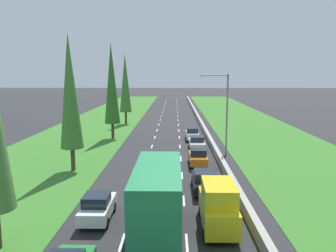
% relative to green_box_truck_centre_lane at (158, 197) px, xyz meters
% --- Properties ---
extents(ground_plane, '(300.00, 300.00, 0.00)m').
position_rel_green_box_truck_centre_lane_xyz_m(ground_plane, '(-0.19, 44.04, -2.18)').
color(ground_plane, '#28282B').
rests_on(ground_plane, ground).
extents(grass_verge_left, '(14.00, 140.00, 0.04)m').
position_rel_green_box_truck_centre_lane_xyz_m(grass_verge_left, '(-12.84, 44.04, -2.16)').
color(grass_verge_left, '#387528').
rests_on(grass_verge_left, ground).
extents(grass_verge_right, '(14.00, 140.00, 0.04)m').
position_rel_green_box_truck_centre_lane_xyz_m(grass_verge_right, '(14.16, 44.04, -2.16)').
color(grass_verge_right, '#387528').
rests_on(grass_verge_right, ground).
extents(median_barrier, '(0.44, 120.00, 0.85)m').
position_rel_green_box_truck_centre_lane_xyz_m(median_barrier, '(5.51, 44.04, -1.76)').
color(median_barrier, '#9E9B93').
rests_on(median_barrier, ground).
extents(lane_markings, '(3.64, 116.00, 0.01)m').
position_rel_green_box_truck_centre_lane_xyz_m(lane_markings, '(-0.19, 44.04, -2.18)').
color(lane_markings, white).
rests_on(lane_markings, ground).
extents(green_box_truck_centre_lane, '(2.46, 9.40, 4.18)m').
position_rel_green_box_truck_centre_lane_xyz_m(green_box_truck_centre_lane, '(0.00, 0.00, 0.00)').
color(green_box_truck_centre_lane, black).
rests_on(green_box_truck_centre_lane, ground).
extents(yellow_van_right_lane, '(1.96, 4.90, 2.82)m').
position_rel_green_box_truck_centre_lane_xyz_m(yellow_van_right_lane, '(3.44, 0.82, -0.78)').
color(yellow_van_right_lane, yellow).
rests_on(yellow_van_right_lane, ground).
extents(black_sedan_right_lane, '(1.82, 4.50, 1.64)m').
position_rel_green_box_truck_centre_lane_xyz_m(black_sedan_right_lane, '(3.20, 7.10, -1.37)').
color(black_sedan_right_lane, black).
rests_on(black_sedan_right_lane, ground).
extents(white_hatchback_left_lane, '(1.74, 3.90, 1.72)m').
position_rel_green_box_truck_centre_lane_xyz_m(white_hatchback_left_lane, '(-3.87, 1.81, -1.35)').
color(white_hatchback_left_lane, white).
rests_on(white_hatchback_left_lane, ground).
extents(orange_hatchback_right_lane, '(1.74, 3.90, 1.72)m').
position_rel_green_box_truck_centre_lane_xyz_m(orange_hatchback_right_lane, '(3.21, 14.48, -1.35)').
color(orange_hatchback_right_lane, orange).
rests_on(orange_hatchback_right_lane, ground).
extents(red_hatchback_centre_lane, '(1.74, 3.90, 1.72)m').
position_rel_green_box_truck_centre_lane_xyz_m(red_hatchback_centre_lane, '(-0.09, 10.16, -1.35)').
color(red_hatchback_centre_lane, red).
rests_on(red_hatchback_centre_lane, ground).
extents(white_sedan_right_lane, '(1.82, 4.50, 1.64)m').
position_rel_green_box_truck_centre_lane_xyz_m(white_sedan_right_lane, '(3.54, 21.57, -1.37)').
color(white_sedan_right_lane, white).
rests_on(white_sedan_right_lane, ground).
extents(white_hatchback_right_lane, '(1.74, 3.90, 1.72)m').
position_rel_green_box_truck_centre_lane_xyz_m(white_hatchback_right_lane, '(3.30, 27.39, -1.35)').
color(white_hatchback_right_lane, white).
rests_on(white_hatchback_right_lane, ground).
extents(poplar_tree_second, '(2.12, 2.12, 12.64)m').
position_rel_green_box_truck_centre_lane_xyz_m(poplar_tree_second, '(-8.61, 12.43, 5.19)').
color(poplar_tree_second, '#4C3823').
rests_on(poplar_tree_second, ground).
extents(poplar_tree_third, '(2.13, 2.13, 13.13)m').
position_rel_green_box_truck_centre_lane_xyz_m(poplar_tree_third, '(-7.73, 28.04, 5.43)').
color(poplar_tree_third, '#4C3823').
rests_on(poplar_tree_third, ground).
extents(poplar_tree_fourth, '(2.11, 2.11, 12.47)m').
position_rel_green_box_truck_centre_lane_xyz_m(poplar_tree_fourth, '(-7.89, 41.83, 5.10)').
color(poplar_tree_fourth, '#4C3823').
rests_on(poplar_tree_fourth, ground).
extents(street_light_mast, '(3.20, 0.28, 9.00)m').
position_rel_green_box_truck_centre_lane_xyz_m(street_light_mast, '(6.34, 19.12, 3.05)').
color(street_light_mast, gray).
rests_on(street_light_mast, ground).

